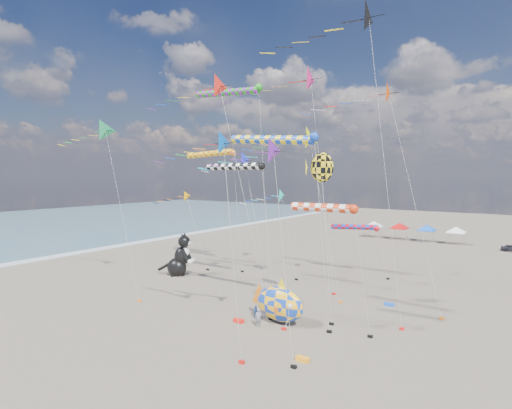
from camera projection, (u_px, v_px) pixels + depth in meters
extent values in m
plane|color=brown|center=(178.00, 352.00, 28.19)|extent=(260.00, 260.00, 0.00)
cone|color=#1F28D6|center=(247.00, 160.00, 42.88)|extent=(2.02, 2.17, 2.23)
cylinder|color=#B2B2B2|center=(257.00, 226.00, 42.60)|extent=(2.77, 0.02, 14.17)
cube|color=black|center=(268.00, 292.00, 42.32)|extent=(0.36, 0.24, 0.20)
cone|color=#FFA703|center=(194.00, 197.00, 53.26)|extent=(1.52, 1.62, 1.67)
cylinder|color=#B2B2B2|center=(201.00, 233.00, 52.95)|extent=(2.32, 0.02, 9.67)
cube|color=black|center=(208.00, 269.00, 52.64)|extent=(0.36, 0.24, 0.20)
cone|color=red|center=(235.00, 83.00, 35.20)|extent=(2.22, 2.38, 2.45)
cylinder|color=#B2B2B2|center=(253.00, 200.00, 34.86)|extent=(3.82, 0.02, 20.64)
cube|color=black|center=(271.00, 319.00, 34.51)|extent=(0.36, 0.24, 0.20)
cone|color=#0554BB|center=(216.00, 141.00, 26.62)|extent=(1.70, 1.82, 1.88)
cylinder|color=#B2B2B2|center=(229.00, 252.00, 26.55)|extent=(2.12, 0.02, 14.75)
cube|color=black|center=(242.00, 362.00, 26.48)|extent=(0.36, 0.24, 0.20)
cone|color=#D8F006|center=(312.00, 137.00, 39.87)|extent=(2.34, 2.51, 2.58)
cylinder|color=#B2B2B2|center=(326.00, 219.00, 39.51)|extent=(3.34, 0.02, 16.28)
cube|color=black|center=(340.00, 302.00, 39.14)|extent=(0.36, 0.24, 0.20)
cone|color=#CA1A67|center=(313.00, 77.00, 41.73)|extent=(2.67, 2.86, 2.95)
cylinder|color=#B2B2B2|center=(323.00, 186.00, 41.78)|extent=(2.73, 0.02, 22.79)
cube|color=black|center=(334.00, 294.00, 41.82)|extent=(0.36, 0.24, 0.20)
cone|color=#188148|center=(111.00, 129.00, 40.47)|extent=(2.32, 2.48, 2.56)
cylinder|color=#B2B2B2|center=(125.00, 214.00, 39.99)|extent=(3.88, 0.02, 17.19)
cube|color=black|center=(139.00, 301.00, 39.50)|extent=(0.36, 0.24, 0.20)
cone|color=#C23A03|center=(404.00, 88.00, 35.30)|extent=(2.14, 2.29, 2.36)
cylinder|color=#B2B2B2|center=(423.00, 203.00, 34.97)|extent=(3.72, 0.02, 20.21)
cube|color=black|center=(442.00, 318.00, 34.64)|extent=(0.36, 0.24, 0.20)
cone|color=#18D2C4|center=(282.00, 196.00, 48.11)|extent=(1.67, 1.79, 1.84)
cylinder|color=#B2B2B2|center=(289.00, 238.00, 47.88)|extent=(2.12, 0.02, 10.07)
cube|color=black|center=(296.00, 279.00, 47.64)|extent=(0.36, 0.24, 0.20)
cone|color=#631C8B|center=(266.00, 149.00, 26.05)|extent=(1.86, 1.99, 2.05)
cylinder|color=#B2B2B2|center=(280.00, 258.00, 25.94)|extent=(2.20, 0.02, 14.18)
cube|color=black|center=(294.00, 367.00, 25.83)|extent=(0.36, 0.24, 0.20)
cone|color=black|center=(385.00, 18.00, 31.56)|extent=(2.60, 2.78, 2.87)
cylinder|color=#B2B2B2|center=(393.00, 175.00, 31.90)|extent=(1.97, 0.02, 24.96)
cube|color=black|center=(402.00, 329.00, 32.23)|extent=(0.36, 0.24, 0.20)
cylinder|color=orange|center=(209.00, 154.00, 53.70)|extent=(8.08, 0.78, 0.78)
sphere|color=orange|center=(233.00, 153.00, 51.40)|extent=(0.82, 0.82, 0.82)
cylinder|color=#B2B2B2|center=(238.00, 213.00, 51.53)|extent=(1.52, 0.02, 15.41)
cube|color=black|center=(242.00, 271.00, 51.64)|extent=(0.36, 0.24, 0.20)
cylinder|color=red|center=(322.00, 208.00, 32.38)|extent=(5.35, 0.70, 0.70)
sphere|color=red|center=(354.00, 209.00, 30.86)|extent=(0.74, 0.74, 0.74)
cylinder|color=#B2B2B2|center=(362.00, 273.00, 30.79)|extent=(1.52, 0.02, 9.87)
cube|color=black|center=(370.00, 336.00, 30.71)|extent=(0.36, 0.24, 0.20)
cylinder|color=blue|center=(272.00, 140.00, 33.69)|extent=(7.96, 0.74, 0.74)
sphere|color=blue|center=(314.00, 137.00, 31.42)|extent=(0.78, 0.78, 0.78)
cylinder|color=#B2B2B2|center=(322.00, 235.00, 31.55)|extent=(1.52, 0.02, 15.50)
cube|color=black|center=(329.00, 331.00, 31.67)|extent=(0.36, 0.24, 0.20)
cylinder|color=#1B8E19|center=(227.00, 93.00, 45.37)|extent=(8.90, 0.83, 0.83)
sphere|color=#1B8E19|center=(259.00, 88.00, 42.84)|extent=(0.87, 0.87, 0.87)
cylinder|color=#B2B2B2|center=(264.00, 190.00, 43.20)|extent=(1.52, 0.02, 21.91)
cube|color=black|center=(270.00, 289.00, 43.55)|extent=(0.36, 0.24, 0.20)
cylinder|color=red|center=(354.00, 227.00, 50.04)|extent=(5.79, 0.67, 0.67)
sphere|color=red|center=(377.00, 229.00, 48.39)|extent=(0.70, 0.70, 0.70)
cylinder|color=#B2B2B2|center=(382.00, 254.00, 48.18)|extent=(1.52, 0.02, 6.06)
cube|color=black|center=(388.00, 279.00, 47.96)|extent=(0.36, 0.24, 0.20)
cylinder|color=black|center=(234.00, 167.00, 43.66)|extent=(7.41, 0.75, 0.75)
sphere|color=black|center=(262.00, 166.00, 41.55)|extent=(0.78, 0.78, 0.78)
cylinder|color=#B2B2B2|center=(268.00, 231.00, 41.60)|extent=(1.52, 0.02, 13.46)
cube|color=black|center=(273.00, 294.00, 41.65)|extent=(0.36, 0.24, 0.20)
ellipsoid|color=yellow|center=(322.00, 167.00, 35.16)|extent=(2.20, 0.40, 2.64)
cone|color=yellow|center=(307.00, 168.00, 36.01)|extent=(0.12, 1.80, 1.80)
cylinder|color=#B2B2B2|center=(326.00, 244.00, 34.24)|extent=(2.03, 2.03, 13.19)
cube|color=black|center=(331.00, 324.00, 33.32)|extent=(0.36, 0.24, 0.20)
ellipsoid|color=#123AB3|center=(280.00, 304.00, 33.49)|extent=(4.75, 2.75, 2.97)
cone|color=orange|center=(255.00, 299.00, 34.96)|extent=(2.15, 0.61, 2.18)
cone|color=yellow|center=(282.00, 287.00, 33.27)|extent=(1.57, 0.46, 1.59)
cylinder|color=#B2B2B2|center=(288.00, 321.00, 32.54)|extent=(0.23, 1.04, 1.23)
cube|color=red|center=(284.00, 329.00, 32.22)|extent=(0.36, 0.24, 0.20)
imported|color=slate|center=(258.00, 318.00, 32.79)|extent=(0.68, 0.58, 1.56)
imported|color=#258D34|center=(282.00, 315.00, 34.15)|extent=(0.63, 0.54, 1.12)
imported|color=#244996|center=(256.00, 312.00, 34.84)|extent=(0.71, 0.55, 1.13)
cube|color=red|center=(239.00, 321.00, 33.89)|extent=(0.90, 0.44, 0.30)
cube|color=#FF9C15|center=(303.00, 359.00, 26.80)|extent=(0.90, 0.44, 0.30)
cube|color=blue|center=(389.00, 304.00, 38.20)|extent=(0.90, 0.44, 0.30)
cube|color=white|center=(374.00, 226.00, 80.56)|extent=(3.00, 3.00, 0.15)
pyramid|color=white|center=(374.00, 221.00, 80.48)|extent=(4.20, 4.20, 1.00)
cylinder|color=#999999|center=(365.00, 232.00, 80.32)|extent=(0.08, 0.08, 2.20)
cylinder|color=#999999|center=(378.00, 233.00, 78.84)|extent=(0.08, 0.08, 2.20)
cylinder|color=#999999|center=(370.00, 231.00, 82.45)|extent=(0.08, 0.08, 2.20)
cylinder|color=#999999|center=(382.00, 232.00, 80.96)|extent=(0.08, 0.08, 2.20)
cube|color=red|center=(399.00, 228.00, 77.71)|extent=(3.00, 3.00, 0.15)
pyramid|color=red|center=(399.00, 223.00, 77.63)|extent=(4.20, 4.20, 1.00)
cylinder|color=#999999|center=(390.00, 234.00, 77.47)|extent=(0.08, 0.08, 2.20)
cylinder|color=#999999|center=(404.00, 235.00, 75.99)|extent=(0.08, 0.08, 2.20)
cylinder|color=#999999|center=(394.00, 233.00, 79.60)|extent=(0.08, 0.08, 2.20)
cylinder|color=#999999|center=(408.00, 234.00, 78.11)|extent=(0.08, 0.08, 2.20)
cube|color=blue|center=(427.00, 230.00, 74.86)|extent=(3.00, 3.00, 0.15)
pyramid|color=blue|center=(427.00, 225.00, 74.78)|extent=(4.20, 4.20, 1.00)
cylinder|color=#999999|center=(417.00, 237.00, 74.62)|extent=(0.08, 0.08, 2.20)
cylinder|color=#999999|center=(432.00, 238.00, 73.14)|extent=(0.08, 0.08, 2.20)
cylinder|color=#999999|center=(421.00, 235.00, 76.75)|extent=(0.08, 0.08, 2.20)
cylinder|color=#999999|center=(435.00, 236.00, 75.26)|extent=(0.08, 0.08, 2.20)
cube|color=white|center=(456.00, 232.00, 72.01)|extent=(3.00, 3.00, 0.15)
pyramid|color=white|center=(456.00, 227.00, 71.93)|extent=(4.20, 4.20, 1.00)
cylinder|color=#999999|center=(447.00, 239.00, 71.77)|extent=(0.08, 0.08, 2.20)
cylinder|color=#999999|center=(463.00, 240.00, 70.29)|extent=(0.08, 0.08, 2.20)
cylinder|color=#999999|center=(449.00, 237.00, 73.90)|extent=(0.08, 0.08, 2.20)
cylinder|color=#999999|center=(465.00, 238.00, 72.41)|extent=(0.08, 0.08, 2.20)
imported|color=#26262D|center=(512.00, 248.00, 65.54)|extent=(3.30, 1.34, 1.12)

